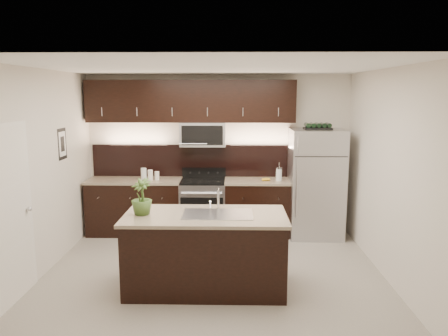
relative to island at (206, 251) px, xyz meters
name	(u,v)px	position (x,y,z in m)	size (l,w,h in m)	color
ground	(213,273)	(0.07, 0.46, -0.47)	(4.50, 4.50, 0.00)	gray
room_walls	(204,148)	(-0.04, 0.42, 1.22)	(4.52, 4.02, 2.71)	beige
counter_run	(191,207)	(-0.38, 2.15, 0.00)	(3.51, 0.65, 0.94)	black
upper_fixtures	(192,108)	(-0.36, 2.29, 1.67)	(3.49, 0.40, 1.66)	black
island	(206,251)	(0.00, 0.00, 0.00)	(1.96, 0.96, 0.94)	black
sink_faucet	(218,213)	(0.15, 0.01, 0.48)	(0.84, 0.50, 0.28)	silver
refrigerator	(316,183)	(1.71, 2.09, 0.43)	(0.87, 0.78, 1.80)	#B2B2B7
wine_rack	(318,126)	(1.71, 2.09, 1.38)	(0.44, 0.28, 0.10)	black
plant	(142,197)	(-0.76, -0.02, 0.69)	(0.25, 0.25, 0.44)	#3D5A24
canisters	(149,175)	(-1.09, 2.10, 0.56)	(0.31, 0.09, 0.20)	silver
french_press	(279,174)	(1.10, 2.10, 0.58)	(0.10, 0.10, 0.30)	silver
bananas	(263,179)	(0.83, 2.07, 0.49)	(0.15, 0.12, 0.05)	gold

